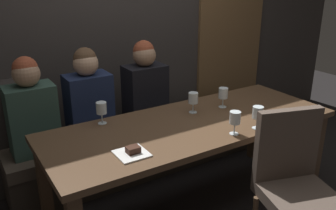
# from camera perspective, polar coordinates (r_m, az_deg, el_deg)

# --- Properties ---
(ground) EXTENTS (9.00, 9.00, 0.00)m
(ground) POSITION_cam_1_polar(r_m,az_deg,el_deg) (3.05, 3.52, -15.60)
(ground) COLOR black
(back_wall_tiled) EXTENTS (6.00, 0.12, 3.00)m
(back_wall_tiled) POSITION_cam_1_polar(r_m,az_deg,el_deg) (3.54, -7.89, 15.54)
(back_wall_tiled) COLOR #383330
(back_wall_tiled) RESTS_ON ground
(arched_door) EXTENTS (0.90, 0.05, 2.55)m
(arched_door) POSITION_cam_1_polar(r_m,az_deg,el_deg) (4.23, 10.02, 14.37)
(arched_door) COLOR brown
(arched_door) RESTS_ON ground
(dining_table) EXTENTS (2.20, 0.84, 0.74)m
(dining_table) POSITION_cam_1_polar(r_m,az_deg,el_deg) (2.72, 3.82, -4.40)
(dining_table) COLOR #493422
(dining_table) RESTS_ON ground
(banquette_bench) EXTENTS (2.50, 0.44, 0.45)m
(banquette_bench) POSITION_cam_1_polar(r_m,az_deg,el_deg) (3.43, -3.22, -6.66)
(banquette_bench) COLOR #312A23
(banquette_bench) RESTS_ON ground
(chair_near_side) EXTENTS (0.55, 0.55, 0.98)m
(chair_near_side) POSITION_cam_1_polar(r_m,az_deg,el_deg) (2.47, 19.17, -10.69)
(chair_near_side) COLOR brown
(chair_near_side) RESTS_ON ground
(diner_redhead) EXTENTS (0.36, 0.24, 0.76)m
(diner_redhead) POSITION_cam_1_polar(r_m,az_deg,el_deg) (2.92, -20.77, -0.58)
(diner_redhead) COLOR #2D473D
(diner_redhead) RESTS_ON banquette_bench
(diner_bearded) EXTENTS (0.36, 0.24, 0.78)m
(diner_bearded) POSITION_cam_1_polar(r_m,az_deg,el_deg) (3.03, -12.43, 1.20)
(diner_bearded) COLOR #192342
(diner_bearded) RESTS_ON banquette_bench
(diner_far_end) EXTENTS (0.36, 0.24, 0.78)m
(diner_far_end) POSITION_cam_1_polar(r_m,az_deg,el_deg) (3.23, -3.69, 2.89)
(diner_far_end) COLOR black
(diner_far_end) RESTS_ON banquette_bench
(wine_glass_far_right) EXTENTS (0.08, 0.08, 0.16)m
(wine_glass_far_right) POSITION_cam_1_polar(r_m,az_deg,el_deg) (2.65, -10.45, -0.63)
(wine_glass_far_right) COLOR silver
(wine_glass_far_right) RESTS_ON dining_table
(wine_glass_end_right) EXTENTS (0.08, 0.08, 0.16)m
(wine_glass_end_right) POSITION_cam_1_polar(r_m,az_deg,el_deg) (2.96, 8.70, 1.80)
(wine_glass_end_right) COLOR silver
(wine_glass_end_right) RESTS_ON dining_table
(wine_glass_end_left) EXTENTS (0.08, 0.08, 0.16)m
(wine_glass_end_left) POSITION_cam_1_polar(r_m,az_deg,el_deg) (2.48, 10.51, -2.15)
(wine_glass_end_left) COLOR silver
(wine_glass_end_left) RESTS_ON dining_table
(wine_glass_center_back) EXTENTS (0.08, 0.08, 0.16)m
(wine_glass_center_back) POSITION_cam_1_polar(r_m,az_deg,el_deg) (2.82, 4.00, 1.03)
(wine_glass_center_back) COLOR silver
(wine_glass_center_back) RESTS_ON dining_table
(wine_glass_near_left) EXTENTS (0.08, 0.08, 0.16)m
(wine_glass_near_left) POSITION_cam_1_polar(r_m,az_deg,el_deg) (2.60, 13.96, -1.32)
(wine_glass_near_left) COLOR silver
(wine_glass_near_left) RESTS_ON dining_table
(dessert_plate) EXTENTS (0.19, 0.19, 0.05)m
(dessert_plate) POSITION_cam_1_polar(r_m,az_deg,el_deg) (2.23, -5.66, -7.42)
(dessert_plate) COLOR white
(dessert_plate) RESTS_ON dining_table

